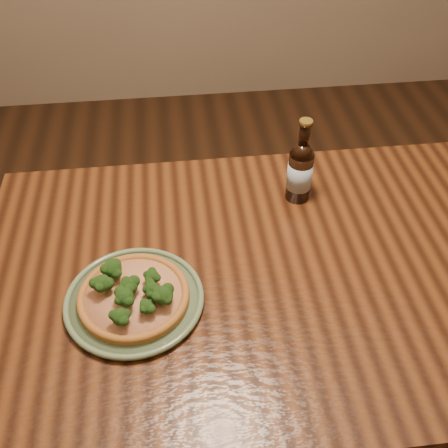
{
  "coord_description": "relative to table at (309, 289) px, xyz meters",
  "views": [
    {
      "loc": [
        -0.31,
        -0.71,
        1.68
      ],
      "look_at": [
        -0.21,
        0.19,
        0.82
      ],
      "focal_mm": 42.0,
      "sensor_mm": 36.0,
      "label": 1
    }
  ],
  "objects": [
    {
      "name": "plate",
      "position": [
        -0.42,
        -0.07,
        0.1
      ],
      "size": [
        0.31,
        0.31,
        0.02
      ],
      "rotation": [
        0.0,
        0.0,
        0.37
      ],
      "color": "#5A6F4C",
      "rests_on": "table"
    },
    {
      "name": "beer_bottle",
      "position": [
        0.01,
        0.25,
        0.18
      ],
      "size": [
        0.07,
        0.07,
        0.24
      ],
      "rotation": [
        0.0,
        0.0,
        0.04
      ],
      "color": "black",
      "rests_on": "table"
    },
    {
      "name": "pizza",
      "position": [
        -0.43,
        -0.07,
        0.12
      ],
      "size": [
        0.25,
        0.25,
        0.07
      ],
      "rotation": [
        0.0,
        0.0,
        0.38
      ],
      "color": "#9F6124",
      "rests_on": "plate"
    },
    {
      "name": "table",
      "position": [
        0.0,
        0.0,
        0.0
      ],
      "size": [
        1.6,
        0.9,
        0.75
      ],
      "color": "#49250F",
      "rests_on": "ground"
    },
    {
      "name": "ground",
      "position": [
        0.0,
        -0.1,
        -0.66
      ],
      "size": [
        4.5,
        4.5,
        0.0
      ],
      "primitive_type": "plane",
      "color": "#382111",
      "rests_on": "ground"
    }
  ]
}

